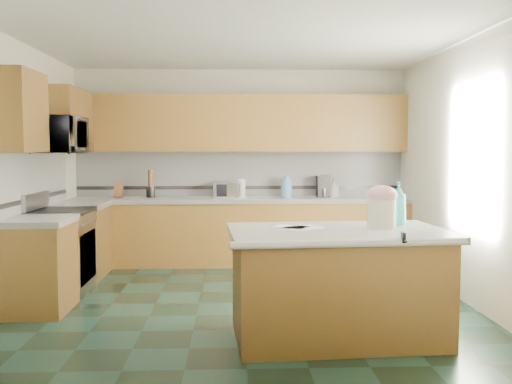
{
  "coord_description": "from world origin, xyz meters",
  "views": [
    {
      "loc": [
        -0.09,
        -5.79,
        1.58
      ],
      "look_at": [
        0.15,
        0.35,
        1.12
      ],
      "focal_mm": 40.0,
      "sensor_mm": 36.0,
      "label": 1
    }
  ],
  "objects": [
    {
      "name": "island_base",
      "position": [
        0.77,
        -1.15,
        0.43
      ],
      "size": [
        1.74,
        1.07,
        0.86
      ],
      "primitive_type": "cube",
      "rotation": [
        0.0,
        0.0,
        0.07
      ],
      "color": "#37230F",
      "rests_on": "ground"
    },
    {
      "name": "left_backsplash",
      "position": [
        -2.29,
        0.55,
        1.24
      ],
      "size": [
        0.02,
        2.3,
        0.63
      ],
      "primitive_type": "cube",
      "color": "silver",
      "rests_on": "wall_left"
    },
    {
      "name": "soap_bottle_island",
      "position": [
        1.35,
        -0.86,
        1.11
      ],
      "size": [
        0.16,
        0.16,
        0.37
      ],
      "primitive_type": "imported",
      "rotation": [
        0.0,
        0.0,
        -0.14
      ],
      "color": "#38BCB8",
      "rests_on": "island_top"
    },
    {
      "name": "knife_block",
      "position": [
        -1.67,
        2.05,
        1.02
      ],
      "size": [
        0.12,
        0.15,
        0.21
      ],
      "primitive_type": "cube",
      "rotation": [
        -0.31,
        0.0,
        -0.09
      ],
      "color": "#472814",
      "rests_on": "back_countertop"
    },
    {
      "name": "window_light_proxy",
      "position": [
        2.29,
        -0.2,
        1.5
      ],
      "size": [
        0.02,
        1.4,
        1.1
      ],
      "primitive_type": "cube",
      "color": "white",
      "rests_on": "wall_right"
    },
    {
      "name": "island_top",
      "position": [
        0.77,
        -1.15,
        0.89
      ],
      "size": [
        1.85,
        1.18,
        0.06
      ],
      "primitive_type": "cube",
      "rotation": [
        0.0,
        0.0,
        0.07
      ],
      "color": "white",
      "rests_on": "island_base"
    },
    {
      "name": "toaster_oven",
      "position": [
        -0.17,
        2.05,
        1.02
      ],
      "size": [
        0.41,
        0.33,
        0.21
      ],
      "primitive_type": "cube",
      "rotation": [
        0.0,
        0.0,
        -0.26
      ],
      "color": "#B7B7BC",
      "rests_on": "back_countertop"
    },
    {
      "name": "soap_back_cap",
      "position": [
        1.3,
        2.05,
        1.17
      ],
      "size": [
        0.02,
        0.02,
        0.03
      ],
      "primitive_type": "cylinder",
      "color": "red",
      "rests_on": "soap_bottle_back"
    },
    {
      "name": "clamp_body",
      "position": [
        1.16,
        -1.66,
        0.93
      ],
      "size": [
        0.04,
        0.09,
        0.08
      ],
      "primitive_type": "cube",
      "rotation": [
        0.0,
        0.0,
        -0.14
      ],
      "color": "black",
      "rests_on": "island_top"
    },
    {
      "name": "utensil_bundle",
      "position": [
        -1.23,
        2.08,
        1.19
      ],
      "size": [
        0.07,
        0.07,
        0.23
      ],
      "primitive_type": "cylinder",
      "color": "#472814",
      "rests_on": "utensil_crock"
    },
    {
      "name": "treat_jar_knob_end_l",
      "position": [
        1.11,
        -1.09,
        1.26
      ],
      "size": [
        0.04,
        0.04,
        0.04
      ],
      "primitive_type": "sphere",
      "color": "tan",
      "rests_on": "treat_jar_lid"
    },
    {
      "name": "range_backguard",
      "position": [
        -2.26,
        0.5,
        1.02
      ],
      "size": [
        0.06,
        0.76,
        0.18
      ],
      "primitive_type": "cube",
      "color": "#B7B7BC",
      "rests_on": "range_body"
    },
    {
      "name": "left_base_cab_front",
      "position": [
        -2.0,
        -0.24,
        0.43
      ],
      "size": [
        0.6,
        0.72,
        0.86
      ],
      "primitive_type": "cube",
      "color": "#37230F",
      "rests_on": "ground"
    },
    {
      "name": "wall_left",
      "position": [
        -2.32,
        0.0,
        1.35
      ],
      "size": [
        0.04,
        4.6,
        2.7
      ],
      "primitive_type": "cube",
      "color": "#EDE7CE",
      "rests_on": "ground"
    },
    {
      "name": "ceiling",
      "position": [
        0.0,
        0.0,
        2.7
      ],
      "size": [
        4.6,
        4.6,
        0.0
      ],
      "primitive_type": "plane",
      "color": "white",
      "rests_on": "ground"
    },
    {
      "name": "back_base_cab",
      "position": [
        0.0,
        2.0,
        0.43
      ],
      "size": [
        4.6,
        0.6,
        0.86
      ],
      "primitive_type": "cube",
      "color": "#37230F",
      "rests_on": "ground"
    },
    {
      "name": "range_cooktop",
      "position": [
        -2.0,
        0.5,
        0.9
      ],
      "size": [
        0.62,
        0.78,
        0.04
      ],
      "primitive_type": "cube",
      "color": "black",
      "rests_on": "range_body"
    },
    {
      "name": "water_jug_neck",
      "position": [
        0.64,
        2.06,
        1.19
      ],
      "size": [
        0.07,
        0.07,
        0.04
      ],
      "primitive_type": "cylinder",
      "color": "#628CBB",
      "rests_on": "water_jug"
    },
    {
      "name": "wall_right",
      "position": [
        2.32,
        0.0,
        1.35
      ],
      "size": [
        0.04,
        4.6,
        2.7
      ],
      "primitive_type": "cube",
      "color": "#EDE7CE",
      "rests_on": "ground"
    },
    {
      "name": "left_base_cab_rear",
      "position": [
        -2.0,
        1.29,
        0.43
      ],
      "size": [
        0.6,
        0.82,
        0.86
      ],
      "primitive_type": "cube",
      "color": "#37230F",
      "rests_on": "ground"
    },
    {
      "name": "coffee_maker",
      "position": [
        1.15,
        2.08,
        1.07
      ],
      "size": [
        0.17,
        0.19,
        0.3
      ],
      "primitive_type": "cube",
      "rotation": [
        0.0,
        0.0,
        0.0
      ],
      "color": "black",
      "rests_on": "back_countertop"
    },
    {
      "name": "range_body",
      "position": [
        -2.0,
        0.5,
        0.44
      ],
      "size": [
        0.6,
        0.76,
        0.88
      ],
      "primitive_type": "cube",
      "color": "#B7B7BC",
      "rests_on": "ground"
    },
    {
      "name": "island_bullnose",
      "position": [
        0.77,
        -1.68,
        0.89
      ],
      "size": [
        1.78,
        0.18,
        0.06
      ],
      "primitive_type": "cylinder",
      "rotation": [
        0.0,
        1.57,
        0.07
      ],
      "color": "white",
      "rests_on": "island_base"
    },
    {
      "name": "paper_sheet_a",
      "position": [
        0.49,
        -1.05,
        0.92
      ],
      "size": [
        0.38,
        0.34,
        0.0
      ],
      "primitive_type": "cube",
      "rotation": [
        0.0,
        0.0,
        0.44
      ],
      "color": "white",
      "rests_on": "island_top"
    },
    {
      "name": "wall_front",
      "position": [
        0.0,
        -2.32,
        1.35
      ],
      "size": [
        4.6,
        0.04,
        2.7
      ],
      "primitive_type": "cube",
      "color": "#EDE7CE",
      "rests_on": "ground"
    },
    {
      "name": "treat_jar_lid",
      "position": [
        1.15,
        -1.09,
        1.2
      ],
      "size": [
        0.25,
        0.25,
        0.16
      ],
      "primitive_type": "ellipsoid",
      "color": "#EAA4B4",
      "rests_on": "treat_jar"
    },
    {
      "name": "coffee_carafe",
      "position": [
        1.15,
        2.04,
        0.98
      ],
      "size": [
        0.12,
        0.12,
        0.12
      ],
      "primitive_type": "cylinder",
      "color": "black",
      "rests_on": "back_countertop"
    },
    {
      "name": "water_jug",
      "position": [
        0.64,
        2.06,
        1.05
      ],
      "size": [
        0.15,
        0.15,
        0.25
      ],
      "primitive_type": "cylinder",
      "color": "#628CBB",
      "rests_on": "back_countertop"
    },
    {
      "name": "paper_towel_base",
      "position": [
        0.02,
        2.1,
        0.93
      ],
      "size": [
        0.17,
        0.17,
        0.01
      ],
      "primitive_type": "cylinder",
      "color": "#B7B7BC",
      "rests_on": "back_countertop"
    },
    {
      "name": "utensil_crock",
      "position": [
        -1.23,
        2.08,
        1.0
      ],
      "size": [
        0.12,
        0.12,
        0.15
      ],
      "primitive_type": "cylinder",
      "color": "black",
      "rests_on": "back_countertop"
    },
    {
      "name": "paper_towel",
      "position": [
        0.02,
        2.1,
        1.04
      ],
      "size": [
        0.11,
        0.11,
        0.25
      ],
      "primitive_type": "cylinder",
      "color": "white",
      "rests_on": "back_countertop"
    },
    {
      "name": "range_oven_door",
      "position": [
        -1.71,
        0.5,
        0.4
      ],
      "size": [
        0.02,
        0.68,
        0.55
      ],
      "primitive_type": "cube",
      "color": "black",
      "rests_on": "range_body"
    },
    {
      "name": "left_counter_front",
      "position": [
        -2.0,
        -0.24,
        0.89
      ],
      "size": [
        0.64,
        0.72,
        0.06
      ],
      "primitive_type": "cube",
      "color": "white",
      "rests_on": "left_base_cab_front"
    },
    {
      "name": "soap_bottle_back",
      "position": [
        1.3,
        2.05,
        1.04
      ],
      "size": [
        0.15,
        0.15,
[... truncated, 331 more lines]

